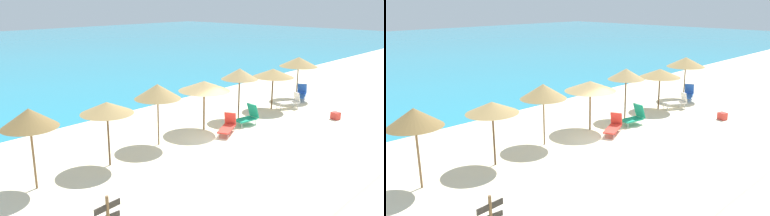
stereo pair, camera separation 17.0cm
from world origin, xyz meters
TOP-DOWN VIEW (x-y plane):
  - ground_plane at (0.00, 0.00)m, footprint 160.00×160.00m
  - beach_umbrella_0 at (-8.69, 1.92)m, footprint 2.00×2.00m
  - beach_umbrella_1 at (-5.60, 1.74)m, footprint 2.17×2.17m
  - beach_umbrella_2 at (-2.56, 2.09)m, footprint 2.18×2.18m
  - beach_umbrella_3 at (0.59, 2.02)m, footprint 2.68×2.68m
  - beach_umbrella_4 at (3.54, 1.96)m, footprint 2.09×2.09m
  - beach_umbrella_5 at (6.68, 1.72)m, footprint 2.54×2.54m
  - beach_umbrella_6 at (10.20, 1.94)m, footprint 2.57×2.57m
  - lounge_chair_0 at (10.12, 1.55)m, footprint 1.71×1.16m
  - lounge_chair_1 at (2.95, 0.87)m, footprint 1.48×0.88m
  - lounge_chair_2 at (7.59, 0.94)m, footprint 1.58×1.22m
  - lounge_chair_3 at (0.99, 0.73)m, footprint 1.77×1.24m
  - cooler_box at (7.28, -2.22)m, footprint 0.50×0.52m

SIDE VIEW (x-z plane):
  - ground_plane at x=0.00m, z-range 0.00..0.00m
  - cooler_box at x=7.28m, z-range 0.00..0.41m
  - lounge_chair_3 at x=0.99m, z-range -0.10..0.89m
  - lounge_chair_0 at x=10.12m, z-range -0.09..0.96m
  - lounge_chair_2 at x=7.59m, z-range -0.05..0.96m
  - lounge_chair_1 at x=2.95m, z-range -0.10..1.03m
  - beach_umbrella_5 at x=6.68m, z-range 1.01..3.57m
  - beach_umbrella_3 at x=0.59m, z-range 1.06..3.69m
  - beach_umbrella_1 at x=-5.60m, z-range 1.12..3.84m
  - beach_umbrella_6 at x=10.20m, z-range 1.13..4.04m
  - beach_umbrella_2 at x=-2.56m, z-range 1.12..4.07m
  - beach_umbrella_4 at x=3.54m, z-range 1.15..4.09m
  - beach_umbrella_0 at x=-8.69m, z-range 1.17..4.21m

